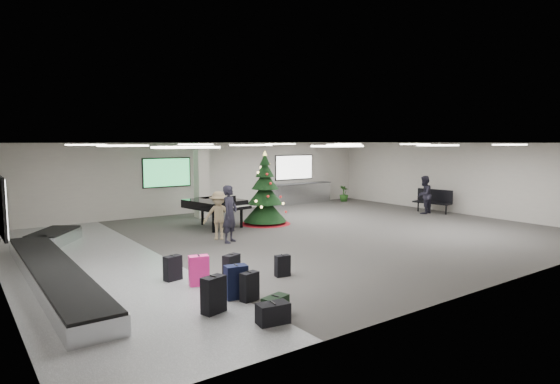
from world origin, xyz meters
TOP-DOWN VIEW (x-y plane):
  - ground at (0.00, 0.00)m, footprint 18.00×18.00m
  - room_envelope at (-0.38, 0.67)m, footprint 18.02×14.02m
  - baggage_carousel at (-7.84, -0.08)m, footprint 2.28×9.71m
  - service_counter at (5.00, 6.65)m, footprint 4.05×0.65m
  - suitcase_0 at (-5.86, -4.81)m, footprint 0.51×0.37m
  - suitcase_1 at (-4.95, -4.62)m, footprint 0.42×0.28m
  - pink_suitcase at (-5.34, -3.09)m, footprint 0.49×0.36m
  - suitcase_3 at (-4.54, -3.16)m, footprint 0.46×0.36m
  - navy_suitcase at (-5.10, -4.34)m, footprint 0.50×0.34m
  - green_duffel at (-4.96, -5.57)m, footprint 0.59×0.40m
  - suitcase_7 at (-3.37, -3.60)m, footprint 0.38×0.24m
  - suitcase_8 at (-5.67, -2.37)m, footprint 0.43×0.30m
  - black_duffel at (-5.24, -5.90)m, footprint 0.62×0.40m
  - christmas_tree at (0.33, 2.70)m, footprint 2.03×2.03m
  - grand_piano at (-1.65, 3.09)m, footprint 2.03×2.45m
  - bench at (8.21, 0.62)m, footprint 0.87×1.76m
  - traveler_a at (-2.51, 0.50)m, footprint 0.81×0.74m
  - traveler_b at (-2.57, 1.15)m, footprint 1.19×1.07m
  - traveler_bench at (7.61, 0.69)m, footprint 0.96×0.82m
  - potted_plant_left at (2.59, 5.79)m, footprint 0.53×0.53m
  - potted_plant_right at (7.70, 6.01)m, footprint 0.55×0.55m

SIDE VIEW (x-z plane):
  - ground at x=0.00m, z-range 0.00..0.00m
  - green_duffel at x=-4.96m, z-range -0.01..0.37m
  - black_duffel at x=-5.24m, z-range -0.01..0.39m
  - baggage_carousel at x=-7.84m, z-range 0.00..0.43m
  - suitcase_7 at x=-3.37m, z-range -0.01..0.53m
  - suitcase_8 at x=-5.67m, z-range -0.01..0.60m
  - suitcase_1 at x=-4.95m, z-range -0.01..0.61m
  - suitcase_3 at x=-4.54m, z-range -0.01..0.63m
  - pink_suitcase at x=-5.34m, z-range -0.01..0.70m
  - navy_suitcase at x=-5.10m, z-range -0.01..0.71m
  - suitcase_0 at x=-5.86m, z-range -0.01..0.72m
  - potted_plant_left at x=2.59m, z-range 0.00..0.75m
  - potted_plant_right at x=7.70m, z-range 0.00..0.86m
  - service_counter at x=5.00m, z-range 0.01..1.09m
  - bench at x=8.21m, z-range 0.07..1.14m
  - traveler_b at x=-2.57m, z-range 0.00..1.60m
  - traveler_bench at x=7.61m, z-range 0.00..1.72m
  - grand_piano at x=-1.65m, z-range 0.27..1.51m
  - traveler_a at x=-2.51m, z-range 0.00..1.86m
  - christmas_tree at x=0.33m, z-range -0.46..2.44m
  - room_envelope at x=-0.38m, z-range 0.73..3.94m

